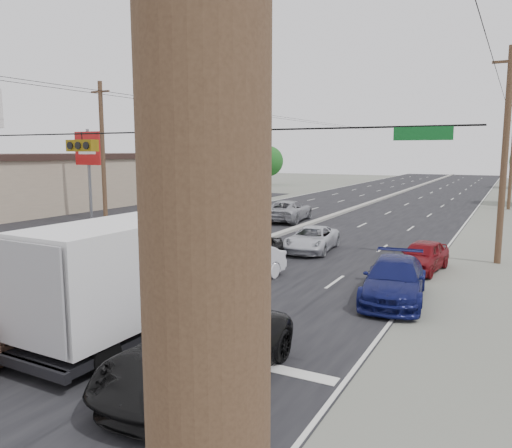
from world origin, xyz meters
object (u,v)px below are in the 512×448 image
object	(u,v)px
utility_pole_right_a	(206,231)
queue_car_e	(423,256)
pole_sign_far	(238,159)
black_suv	(200,352)
queue_car_d	(394,280)
queue_car_c	(312,239)
queue_car_b	(241,266)
utility_pole_right_c	(512,153)
pole_sign_mid	(88,153)
utility_pole_left_c	(265,153)
queue_car_a	(252,249)
pole_sign_billboard	(188,112)
tree_left_far	(268,161)
utility_pole_right_b	(505,155)
box_truck	(129,280)
oncoming_far	(288,211)
oncoming_near	(150,235)
red_sedan	(172,270)
utility_pole_left_b	(103,154)

from	to	relation	value
utility_pole_right_a	queue_car_e	size ratio (longest dim) A/B	2.53
pole_sign_far	black_suv	bearing A→B (deg)	-61.31
pole_sign_far	queue_car_d	world-z (taller)	pole_sign_far
utility_pole_right_a	queue_car_c	world-z (taller)	utility_pole_right_a
queue_car_b	pole_sign_far	bearing A→B (deg)	127.35
utility_pole_right_c	pole_sign_mid	bearing A→B (deg)	-143.29
utility_pole_left_c	queue_car_a	world-z (taller)	utility_pole_left_c
pole_sign_billboard	queue_car_c	distance (m)	24.62
queue_car_b	tree_left_far	bearing A→B (deg)	122.76
utility_pole_right_a	black_suv	xyz separation A→B (m)	(-5.50, 7.97, -4.33)
queue_car_a	queue_car_d	bearing A→B (deg)	-17.12
utility_pole_right_c	utility_pole_right_b	bearing A→B (deg)	-90.00
utility_pole_right_c	box_truck	size ratio (longest dim) A/B	1.48
pole_sign_billboard	oncoming_far	world-z (taller)	pole_sign_billboard
box_truck	oncoming_near	bearing A→B (deg)	128.27
queue_car_c	queue_car_e	bearing A→B (deg)	-22.96
utility_pole_right_c	utility_pole_right_a	bearing A→B (deg)	-90.00
utility_pole_right_b	queue_car_c	xyz separation A→B (m)	(-8.87, -1.49, -4.46)
queue_car_b	utility_pole_right_a	bearing A→B (deg)	-53.37
utility_pole_left_c	queue_car_b	bearing A→B (deg)	-64.73
box_truck	red_sedan	xyz separation A→B (m)	(-2.30, 4.96, -1.05)
oncoming_near	queue_car_a	bearing A→B (deg)	175.38
queue_car_a	queue_car_b	world-z (taller)	queue_car_b
utility_pole_left_b	queue_car_b	distance (m)	18.82
utility_pole_left_c	pole_sign_billboard	xyz separation A→B (m)	(-2.00, -12.00, 3.76)
utility_pole_left_b	tree_left_far	bearing A→B (deg)	101.92
black_suv	oncoming_near	bearing A→B (deg)	132.12
oncoming_near	oncoming_far	distance (m)	13.18
black_suv	queue_car_d	size ratio (longest dim) A/B	1.10
pole_sign_billboard	utility_pole_left_b	bearing A→B (deg)	-81.25
utility_pole_right_c	oncoming_near	size ratio (longest dim) A/B	2.25
pole_sign_far	utility_pole_right_b	bearing A→B (deg)	-41.26
queue_car_e	utility_pole_left_c	bearing A→B (deg)	135.07
tree_left_far	oncoming_far	distance (m)	41.66
utility_pole_right_a	box_truck	xyz separation A→B (m)	(-8.80, 9.37, -3.36)
utility_pole_right_a	utility_pole_right_c	xyz separation A→B (m)	(0.00, 50.00, 0.00)
pole_sign_far	black_suv	distance (m)	48.05
utility_pole_left_c	pole_sign_billboard	bearing A→B (deg)	-99.46
utility_pole_left_c	queue_car_c	world-z (taller)	utility_pole_left_c
pole_sign_far	queue_car_e	distance (m)	38.38
utility_pole_right_b	tree_left_far	xyz separation A→B (m)	(-34.50, 45.00, -1.39)
pole_sign_mid	queue_car_e	distance (m)	27.71
utility_pole_right_a	utility_pole_right_c	world-z (taller)	same
pole_sign_mid	box_truck	world-z (taller)	pole_sign_mid
queue_car_c	queue_car_d	size ratio (longest dim) A/B	0.91
oncoming_near	red_sedan	bearing A→B (deg)	138.55
utility_pole_right_c	pole_sign_billboard	world-z (taller)	pole_sign_billboard
utility_pole_left_c	pole_sign_mid	distance (m)	22.46
pole_sign_billboard	box_truck	bearing A→B (deg)	-57.56
black_suv	queue_car_d	xyz separation A→B (m)	(2.46, 8.65, -0.04)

